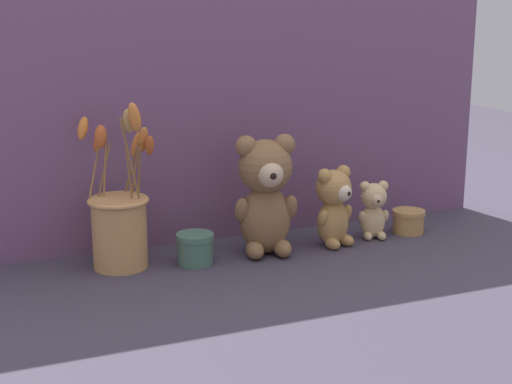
{
  "coord_description": "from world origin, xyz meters",
  "views": [
    {
      "loc": [
        -0.65,
        -1.52,
        0.57
      ],
      "look_at": [
        0.0,
        0.02,
        0.14
      ],
      "focal_mm": 55.0,
      "sensor_mm": 36.0,
      "label": 1
    }
  ],
  "objects_px": {
    "decorative_tin_short": "(408,221)",
    "teddy_bear_small": "(373,209)",
    "teddy_bear_large": "(266,193)",
    "teddy_bear_medium": "(334,205)",
    "decorative_tin_tall": "(195,249)",
    "flower_vase": "(120,222)"
  },
  "relations": [
    {
      "from": "teddy_bear_large",
      "to": "flower_vase",
      "type": "xyz_separation_m",
      "value": [
        -0.32,
        0.04,
        -0.04
      ]
    },
    {
      "from": "teddy_bear_small",
      "to": "teddy_bear_large",
      "type": "bearing_deg",
      "value": -178.72
    },
    {
      "from": "teddy_bear_large",
      "to": "teddy_bear_medium",
      "type": "distance_m",
      "value": 0.17
    },
    {
      "from": "decorative_tin_tall",
      "to": "decorative_tin_short",
      "type": "distance_m",
      "value": 0.55
    },
    {
      "from": "teddy_bear_large",
      "to": "teddy_bear_small",
      "type": "relative_size",
      "value": 1.93
    },
    {
      "from": "teddy_bear_medium",
      "to": "teddy_bear_small",
      "type": "height_order",
      "value": "teddy_bear_medium"
    },
    {
      "from": "teddy_bear_large",
      "to": "teddy_bear_medium",
      "type": "bearing_deg",
      "value": -2.55
    },
    {
      "from": "teddy_bear_small",
      "to": "decorative_tin_short",
      "type": "distance_m",
      "value": 0.11
    },
    {
      "from": "decorative_tin_short",
      "to": "flower_vase",
      "type": "bearing_deg",
      "value": 177.79
    },
    {
      "from": "teddy_bear_large",
      "to": "decorative_tin_short",
      "type": "xyz_separation_m",
      "value": [
        0.38,
        0.01,
        -0.11
      ]
    },
    {
      "from": "flower_vase",
      "to": "decorative_tin_short",
      "type": "height_order",
      "value": "flower_vase"
    },
    {
      "from": "teddy_bear_small",
      "to": "decorative_tin_short",
      "type": "bearing_deg",
      "value": 2.14
    },
    {
      "from": "teddy_bear_large",
      "to": "teddy_bear_medium",
      "type": "height_order",
      "value": "teddy_bear_large"
    },
    {
      "from": "teddy_bear_large",
      "to": "flower_vase",
      "type": "distance_m",
      "value": 0.32
    },
    {
      "from": "teddy_bear_small",
      "to": "decorative_tin_tall",
      "type": "relative_size",
      "value": 1.71
    },
    {
      "from": "decorative_tin_tall",
      "to": "teddy_bear_large",
      "type": "bearing_deg",
      "value": 2.03
    },
    {
      "from": "teddy_bear_large",
      "to": "flower_vase",
      "type": "height_order",
      "value": "flower_vase"
    },
    {
      "from": "teddy_bear_medium",
      "to": "teddy_bear_small",
      "type": "xyz_separation_m",
      "value": [
        0.11,
        0.01,
        -0.02
      ]
    },
    {
      "from": "teddy_bear_small",
      "to": "flower_vase",
      "type": "distance_m",
      "value": 0.6
    },
    {
      "from": "flower_vase",
      "to": "teddy_bear_medium",
      "type": "bearing_deg",
      "value": -5.24
    },
    {
      "from": "teddy_bear_medium",
      "to": "decorative_tin_short",
      "type": "bearing_deg",
      "value": 4.64
    },
    {
      "from": "decorative_tin_short",
      "to": "teddy_bear_small",
      "type": "bearing_deg",
      "value": -177.86
    }
  ]
}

